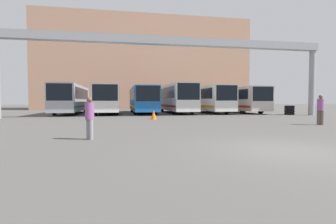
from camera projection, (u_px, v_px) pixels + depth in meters
The scene contains 13 objects.
ground_plane at pixel (287, 151), 7.56m from camera, with size 200.00×200.00×0.00m, color #514F4C.
building_backdrop at pixel (144, 66), 49.77m from camera, with size 37.17×12.00×16.15m.
overhead_gantry at pixel (172, 50), 23.66m from camera, with size 29.56×0.80×7.19m.
bus_slot_0 at pixel (71, 98), 29.51m from camera, with size 2.45×12.29×3.12m.
bus_slot_1 at pixel (107, 98), 29.43m from camera, with size 2.56×10.62×3.08m.
bus_slot_2 at pixel (142, 99), 30.92m from camera, with size 2.52×12.14×2.98m.
bus_slot_3 at pixel (176, 97), 31.61m from camera, with size 2.51×12.05×3.31m.
bus_slot_4 at pixel (208, 98), 32.07m from camera, with size 2.50×11.46×3.14m.
bus_slot_5 at pixel (240, 98), 32.39m from camera, with size 2.58×10.59×3.02m.
pedestrian_near_left at pixel (90, 117), 9.75m from camera, with size 0.33×0.33×1.59m.
pedestrian_mid_right at pixel (320, 109), 15.70m from camera, with size 0.38×0.38×1.81m.
traffic_cone at pixel (154, 115), 20.41m from camera, with size 0.46×0.46×0.73m.
tire_stack at pixel (289, 110), 27.44m from camera, with size 1.04×1.04×0.96m.
Camera 1 is at (-4.79, -6.74, 1.44)m, focal length 28.00 mm.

